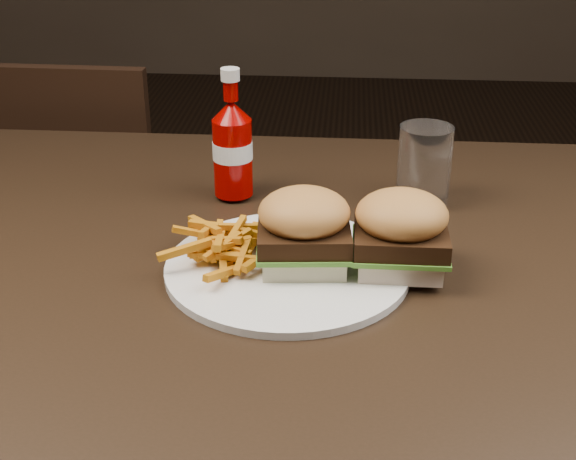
# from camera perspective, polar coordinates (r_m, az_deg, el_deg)

# --- Properties ---
(dining_table) EXTENTS (1.20, 0.80, 0.04)m
(dining_table) POSITION_cam_1_polar(r_m,az_deg,el_deg) (1.01, -0.46, -2.10)
(dining_table) COLOR black
(dining_table) RESTS_ON ground
(chair_far) EXTENTS (0.39, 0.39, 0.04)m
(chair_far) POSITION_cam_1_polar(r_m,az_deg,el_deg) (1.81, -13.34, 0.03)
(chair_far) COLOR black
(chair_far) RESTS_ON ground
(plate) EXTENTS (0.29, 0.29, 0.01)m
(plate) POSITION_cam_1_polar(r_m,az_deg,el_deg) (0.94, -0.05, -2.73)
(plate) COLOR white
(plate) RESTS_ON dining_table
(sandwich_half_a) EXTENTS (0.10, 0.10, 0.02)m
(sandwich_half_a) POSITION_cam_1_polar(r_m,az_deg,el_deg) (0.93, 1.12, -1.82)
(sandwich_half_a) COLOR beige
(sandwich_half_a) RESTS_ON plate
(sandwich_half_b) EXTENTS (0.09, 0.09, 0.02)m
(sandwich_half_b) POSITION_cam_1_polar(r_m,az_deg,el_deg) (0.94, 7.90, -1.98)
(sandwich_half_b) COLOR beige
(sandwich_half_b) RESTS_ON plate
(fries_pile) EXTENTS (0.11, 0.11, 0.04)m
(fries_pile) POSITION_cam_1_polar(r_m,az_deg,el_deg) (0.94, -4.46, -0.95)
(fries_pile) COLOR #AE6D07
(fries_pile) RESTS_ON plate
(ketchup_bottle) EXTENTS (0.07, 0.07, 0.11)m
(ketchup_bottle) POSITION_cam_1_polar(r_m,az_deg,el_deg) (1.12, -3.94, 5.18)
(ketchup_bottle) COLOR #8B0100
(ketchup_bottle) RESTS_ON dining_table
(tumbler) EXTENTS (0.09, 0.09, 0.11)m
(tumbler) POSITION_cam_1_polar(r_m,az_deg,el_deg) (1.11, 9.66, 4.45)
(tumbler) COLOR white
(tumbler) RESTS_ON dining_table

